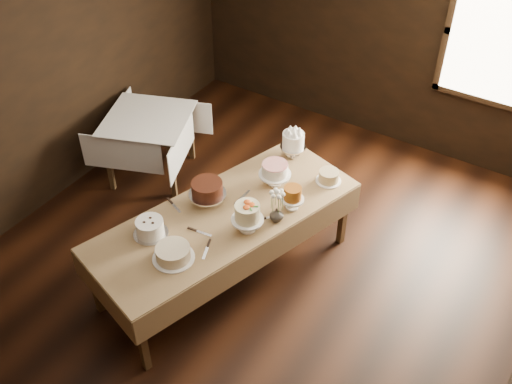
% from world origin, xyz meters
% --- Properties ---
extents(floor, '(5.00, 6.00, 0.01)m').
position_xyz_m(floor, '(0.00, 0.00, 0.00)').
color(floor, black).
rests_on(floor, ground).
extents(ceiling, '(5.00, 6.00, 0.01)m').
position_xyz_m(ceiling, '(0.00, 0.00, 2.80)').
color(ceiling, beige).
rests_on(ceiling, wall_back).
extents(wall_back, '(5.00, 0.02, 2.80)m').
position_xyz_m(wall_back, '(0.00, 3.00, 1.40)').
color(wall_back, black).
rests_on(wall_back, ground).
extents(wall_left, '(0.02, 6.00, 2.80)m').
position_xyz_m(wall_left, '(-2.50, 0.00, 1.40)').
color(wall_left, black).
rests_on(wall_left, ground).
extents(window, '(1.10, 0.05, 1.30)m').
position_xyz_m(window, '(1.30, 2.94, 1.60)').
color(window, '#FFEABF').
rests_on(window, wall_back).
extents(display_table, '(1.71, 2.72, 0.79)m').
position_xyz_m(display_table, '(-0.17, -0.06, 0.73)').
color(display_table, '#3D2915').
rests_on(display_table, ground).
extents(side_table, '(1.19, 1.19, 0.78)m').
position_xyz_m(side_table, '(-1.82, 0.80, 0.69)').
color(side_table, '#3D2915').
rests_on(side_table, ground).
extents(cake_meringue, '(0.31, 0.31, 0.28)m').
position_xyz_m(cake_meringue, '(-0.10, 1.05, 0.91)').
color(cake_meringue, silver).
rests_on(cake_meringue, display_table).
extents(cake_speckled, '(0.27, 0.27, 0.12)m').
position_xyz_m(cake_speckled, '(0.40, 0.87, 0.84)').
color(cake_speckled, white).
rests_on(cake_speckled, display_table).
extents(cake_lattice, '(0.34, 0.34, 0.23)m').
position_xyz_m(cake_lattice, '(-0.02, 0.57, 0.89)').
color(cake_lattice, white).
rests_on(cake_lattice, display_table).
extents(cake_caramel, '(0.22, 0.22, 0.25)m').
position_xyz_m(cake_caramel, '(0.30, 0.35, 0.89)').
color(cake_caramel, white).
rests_on(cake_caramel, display_table).
extents(cake_chocolate, '(0.40, 0.40, 0.25)m').
position_xyz_m(cake_chocolate, '(-0.39, -0.01, 0.90)').
color(cake_chocolate, silver).
rests_on(cake_chocolate, display_table).
extents(cake_flowers, '(0.30, 0.30, 0.29)m').
position_xyz_m(cake_flowers, '(0.11, -0.11, 0.91)').
color(cake_flowers, white).
rests_on(cake_flowers, display_table).
extents(cake_swirl, '(0.31, 0.31, 0.15)m').
position_xyz_m(cake_swirl, '(-0.57, -0.61, 0.86)').
color(cake_swirl, silver).
rests_on(cake_swirl, display_table).
extents(cake_cream, '(0.41, 0.41, 0.12)m').
position_xyz_m(cake_cream, '(-0.22, -0.73, 0.85)').
color(cake_cream, white).
rests_on(cake_cream, display_table).
extents(cake_server_a, '(0.24, 0.05, 0.01)m').
position_xyz_m(cake_server_a, '(-0.18, -0.36, 0.79)').
color(cake_server_a, silver).
rests_on(cake_server_a, display_table).
extents(cake_server_b, '(0.11, 0.23, 0.01)m').
position_xyz_m(cake_server_b, '(-0.03, -0.54, 0.79)').
color(cake_server_b, silver).
rests_on(cake_server_b, display_table).
extents(cake_server_c, '(0.03, 0.24, 0.01)m').
position_xyz_m(cake_server_c, '(-0.17, 0.27, 0.79)').
color(cake_server_c, silver).
rests_on(cake_server_c, display_table).
extents(cake_server_d, '(0.17, 0.20, 0.01)m').
position_xyz_m(cake_server_d, '(0.22, 0.16, 0.79)').
color(cake_server_d, silver).
rests_on(cake_server_d, display_table).
extents(cake_server_e, '(0.23, 0.12, 0.01)m').
position_xyz_m(cake_server_e, '(-0.60, -0.23, 0.79)').
color(cake_server_e, silver).
rests_on(cake_server_e, display_table).
extents(flower_vase, '(0.17, 0.17, 0.13)m').
position_xyz_m(flower_vase, '(0.26, 0.13, 0.85)').
color(flower_vase, '#2D2823').
rests_on(flower_vase, display_table).
extents(flower_bouquet, '(0.14, 0.14, 0.20)m').
position_xyz_m(flower_bouquet, '(0.26, 0.13, 1.04)').
color(flower_bouquet, white).
rests_on(flower_bouquet, flower_vase).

